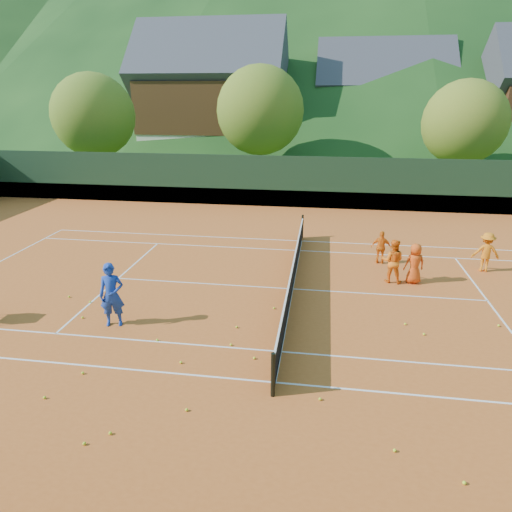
# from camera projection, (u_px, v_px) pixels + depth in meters

# --- Properties ---
(ground) EXTENTS (400.00, 400.00, 0.00)m
(ground) POSITION_uv_depth(u_px,v_px,m) (292.00, 289.00, 15.84)
(ground) COLOR #2C4D18
(ground) RESTS_ON ground
(clay_court) EXTENTS (40.00, 24.00, 0.02)m
(clay_court) POSITION_uv_depth(u_px,v_px,m) (292.00, 289.00, 15.83)
(clay_court) COLOR #BD561E
(clay_court) RESTS_ON ground
(coach) EXTENTS (0.79, 0.62, 1.91)m
(coach) POSITION_uv_depth(u_px,v_px,m) (112.00, 295.00, 13.08)
(coach) COLOR #193BA8
(coach) RESTS_ON clay_court
(student_a) EXTENTS (0.87, 0.74, 1.59)m
(student_a) POSITION_uv_depth(u_px,v_px,m) (393.00, 261.00, 16.18)
(student_a) COLOR orange
(student_a) RESTS_ON clay_court
(student_b) EXTENTS (0.82, 0.44, 1.33)m
(student_b) POSITION_uv_depth(u_px,v_px,m) (381.00, 247.00, 17.99)
(student_b) COLOR orange
(student_b) RESTS_ON clay_court
(student_c) EXTENTS (0.80, 0.61, 1.46)m
(student_c) POSITION_uv_depth(u_px,v_px,m) (415.00, 264.00, 16.12)
(student_c) COLOR #E44E14
(student_c) RESTS_ON clay_court
(student_d) EXTENTS (1.02, 0.63, 1.52)m
(student_d) POSITION_uv_depth(u_px,v_px,m) (486.00, 252.00, 17.19)
(student_d) COLOR orange
(student_d) RESTS_ON clay_court
(tennis_ball_0) EXTENTS (0.07, 0.07, 0.07)m
(tennis_ball_0) POSITION_uv_depth(u_px,v_px,m) (44.00, 397.00, 10.15)
(tennis_ball_0) COLOR #CEF528
(tennis_ball_0) RESTS_ON clay_court
(tennis_ball_1) EXTENTS (0.07, 0.07, 0.07)m
(tennis_ball_1) POSITION_uv_depth(u_px,v_px,m) (231.00, 345.00, 12.27)
(tennis_ball_1) COLOR #CEF528
(tennis_ball_1) RESTS_ON clay_court
(tennis_ball_2) EXTENTS (0.07, 0.07, 0.07)m
(tennis_ball_2) POSITION_uv_depth(u_px,v_px,m) (90.00, 302.00, 14.78)
(tennis_ball_2) COLOR #CEF528
(tennis_ball_2) RESTS_ON clay_court
(tennis_ball_3) EXTENTS (0.07, 0.07, 0.07)m
(tennis_ball_3) POSITION_uv_depth(u_px,v_px,m) (464.00, 483.00, 7.93)
(tennis_ball_3) COLOR #CEF528
(tennis_ball_3) RESTS_ON clay_court
(tennis_ball_4) EXTENTS (0.07, 0.07, 0.07)m
(tennis_ball_4) POSITION_uv_depth(u_px,v_px,m) (83.00, 317.00, 13.75)
(tennis_ball_4) COLOR #CEF528
(tennis_ball_4) RESTS_ON clay_court
(tennis_ball_5) EXTENTS (0.07, 0.07, 0.07)m
(tennis_ball_5) POSITION_uv_depth(u_px,v_px,m) (395.00, 450.00, 8.65)
(tennis_ball_5) COLOR #CEF528
(tennis_ball_5) RESTS_ON clay_court
(tennis_ball_6) EXTENTS (0.07, 0.07, 0.07)m
(tennis_ball_6) POSITION_uv_depth(u_px,v_px,m) (237.00, 327.00, 13.19)
(tennis_ball_6) COLOR #CEF528
(tennis_ball_6) RESTS_ON clay_court
(tennis_ball_8) EXTENTS (0.07, 0.07, 0.07)m
(tennis_ball_8) POSITION_uv_depth(u_px,v_px,m) (84.00, 444.00, 8.82)
(tennis_ball_8) COLOR #CEF528
(tennis_ball_8) RESTS_ON clay_court
(tennis_ball_9) EXTENTS (0.07, 0.07, 0.07)m
(tennis_ball_9) POSITION_uv_depth(u_px,v_px,m) (274.00, 308.00, 14.35)
(tennis_ball_9) COLOR #CEF528
(tennis_ball_9) RESTS_ON clay_court
(tennis_ball_10) EXTENTS (0.07, 0.07, 0.07)m
(tennis_ball_10) POSITION_uv_depth(u_px,v_px,m) (405.00, 324.00, 13.37)
(tennis_ball_10) COLOR #CEF528
(tennis_ball_10) RESTS_ON clay_court
(tennis_ball_11) EXTENTS (0.07, 0.07, 0.07)m
(tennis_ball_11) POSITION_uv_depth(u_px,v_px,m) (110.00, 433.00, 9.09)
(tennis_ball_11) COLOR #CEF528
(tennis_ball_11) RESTS_ON clay_court
(tennis_ball_12) EXTENTS (0.07, 0.07, 0.07)m
(tennis_ball_12) POSITION_uv_depth(u_px,v_px,m) (181.00, 362.00, 11.47)
(tennis_ball_12) COLOR #CEF528
(tennis_ball_12) RESTS_ON clay_court
(tennis_ball_13) EXTENTS (0.07, 0.07, 0.07)m
(tennis_ball_13) POSITION_uv_depth(u_px,v_px,m) (320.00, 399.00, 10.10)
(tennis_ball_13) COLOR #CEF528
(tennis_ball_13) RESTS_ON clay_court
(tennis_ball_14) EXTENTS (0.07, 0.07, 0.07)m
(tennis_ball_14) POSITION_uv_depth(u_px,v_px,m) (499.00, 325.00, 13.28)
(tennis_ball_14) COLOR #CEF528
(tennis_ball_14) RESTS_ON clay_court
(tennis_ball_17) EXTENTS (0.07, 0.07, 0.07)m
(tennis_ball_17) POSITION_uv_depth(u_px,v_px,m) (424.00, 334.00, 12.81)
(tennis_ball_17) COLOR #CEF528
(tennis_ball_17) RESTS_ON clay_court
(tennis_ball_18) EXTENTS (0.07, 0.07, 0.07)m
(tennis_ball_18) POSITION_uv_depth(u_px,v_px,m) (83.00, 373.00, 11.03)
(tennis_ball_18) COLOR #CEF528
(tennis_ball_18) RESTS_ON clay_court
(tennis_ball_19) EXTENTS (0.07, 0.07, 0.07)m
(tennis_ball_19) POSITION_uv_depth(u_px,v_px,m) (157.00, 340.00, 12.50)
(tennis_ball_19) COLOR #CEF528
(tennis_ball_19) RESTS_ON clay_court
(tennis_ball_20) EXTENTS (0.07, 0.07, 0.07)m
(tennis_ball_20) POSITION_uv_depth(u_px,v_px,m) (69.00, 297.00, 15.15)
(tennis_ball_20) COLOR #CEF528
(tennis_ball_20) RESTS_ON clay_court
(tennis_ball_21) EXTENTS (0.07, 0.07, 0.07)m
(tennis_ball_21) POSITION_uv_depth(u_px,v_px,m) (187.00, 410.00, 9.75)
(tennis_ball_21) COLOR #CEF528
(tennis_ball_21) RESTS_ON clay_court
(tennis_ball_23) EXTENTS (0.07, 0.07, 0.07)m
(tennis_ball_23) POSITION_uv_depth(u_px,v_px,m) (254.00, 358.00, 11.66)
(tennis_ball_23) COLOR #CEF528
(tennis_ball_23) RESTS_ON clay_court
(court_lines) EXTENTS (23.83, 11.03, 0.00)m
(court_lines) POSITION_uv_depth(u_px,v_px,m) (292.00, 289.00, 15.83)
(court_lines) COLOR silver
(court_lines) RESTS_ON clay_court
(tennis_net) EXTENTS (0.10, 12.07, 1.10)m
(tennis_net) POSITION_uv_depth(u_px,v_px,m) (293.00, 276.00, 15.66)
(tennis_net) COLOR black
(tennis_net) RESTS_ON clay_court
(perimeter_fence) EXTENTS (40.40, 24.24, 3.00)m
(perimeter_fence) POSITION_uv_depth(u_px,v_px,m) (293.00, 255.00, 15.41)
(perimeter_fence) COLOR black
(perimeter_fence) RESTS_ON clay_court
(chalet_left) EXTENTS (13.80, 9.93, 12.92)m
(chalet_left) POSITION_uv_depth(u_px,v_px,m) (212.00, 101.00, 43.24)
(chalet_left) COLOR beige
(chalet_left) RESTS_ON ground
(chalet_mid) EXTENTS (12.65, 8.82, 11.45)m
(chalet_mid) POSITION_uv_depth(u_px,v_px,m) (380.00, 108.00, 44.94)
(chalet_mid) COLOR beige
(chalet_mid) RESTS_ON ground
(tree_a) EXTENTS (6.00, 6.00, 7.88)m
(tree_a) POSITION_uv_depth(u_px,v_px,m) (93.00, 115.00, 33.18)
(tree_a) COLOR #422A1A
(tree_a) RESTS_ON ground
(tree_b) EXTENTS (6.40, 6.40, 8.40)m
(tree_b) POSITION_uv_depth(u_px,v_px,m) (260.00, 111.00, 33.25)
(tree_b) COLOR #3D2718
(tree_b) RESTS_ON ground
(tree_c) EXTENTS (5.60, 5.60, 7.35)m
(tree_c) POSITION_uv_depth(u_px,v_px,m) (464.00, 122.00, 30.57)
(tree_c) COLOR #422B1A
(tree_c) RESTS_ON ground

